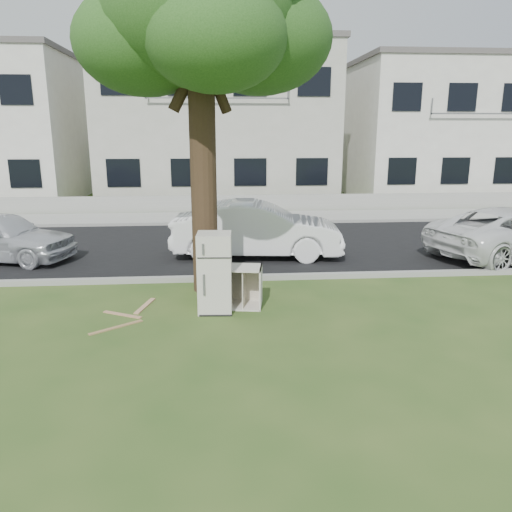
{
  "coord_description": "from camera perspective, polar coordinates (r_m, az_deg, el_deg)",
  "views": [
    {
      "loc": [
        -0.15,
        -8.68,
        3.4
      ],
      "look_at": [
        0.6,
        0.6,
        1.05
      ],
      "focal_mm": 35.0,
      "sensor_mm": 36.0,
      "label": 1
    }
  ],
  "objects": [
    {
      "name": "townhouse_right",
      "position": [
        28.86,
        20.9,
        13.36
      ],
      "size": [
        10.2,
        8.16,
        6.84
      ],
      "color": "white",
      "rests_on": "ground"
    },
    {
      "name": "sidewalk",
      "position": [
        19.97,
        -4.11,
        4.38
      ],
      "size": [
        120.0,
        2.8,
        0.01
      ],
      "primitive_type": "cube",
      "color": "gray",
      "rests_on": "ground"
    },
    {
      "name": "road",
      "position": [
        15.07,
        -3.91,
        1.14
      ],
      "size": [
        120.0,
        7.0,
        0.01
      ],
      "primitive_type": "cube",
      "color": "black",
      "rests_on": "ground"
    },
    {
      "name": "car_left",
      "position": [
        14.88,
        -27.18,
        2.02
      ],
      "size": [
        4.19,
        2.56,
        1.33
      ],
      "primitive_type": "imported",
      "rotation": [
        0.0,
        0.0,
        1.3
      ],
      "color": "silver",
      "rests_on": "ground"
    },
    {
      "name": "plank_c",
      "position": [
        10.19,
        -12.58,
        -5.58
      ],
      "size": [
        0.32,
        0.89,
        0.02
      ],
      "primitive_type": "cube",
      "rotation": [
        0.0,
        0.0,
        1.32
      ],
      "color": "tan",
      "rests_on": "ground"
    },
    {
      "name": "kerb_far",
      "position": [
        18.55,
        -4.06,
        3.6
      ],
      "size": [
        120.0,
        0.18,
        0.12
      ],
      "primitive_type": "cube",
      "color": "gray",
      "rests_on": "ground"
    },
    {
      "name": "kerb_near",
      "position": [
        11.64,
        -3.67,
        -2.82
      ],
      "size": [
        120.0,
        0.18,
        0.12
      ],
      "primitive_type": "cube",
      "color": "gray",
      "rests_on": "ground"
    },
    {
      "name": "fridge",
      "position": [
        9.51,
        -4.73,
        -1.93
      ],
      "size": [
        0.67,
        0.62,
        1.54
      ],
      "primitive_type": "cube",
      "rotation": [
        0.0,
        0.0,
        -0.06
      ],
      "color": "beige",
      "rests_on": "ground"
    },
    {
      "name": "car_center",
      "position": [
        13.66,
        0.11,
        3.05
      ],
      "size": [
        4.76,
        2.08,
        1.52
      ],
      "primitive_type": "imported",
      "rotation": [
        0.0,
        0.0,
        1.47
      ],
      "color": "white",
      "rests_on": "ground"
    },
    {
      "name": "low_wall",
      "position": [
        21.5,
        -4.17,
        6.01
      ],
      "size": [
        120.0,
        0.15,
        0.7
      ],
      "primitive_type": "cube",
      "color": "gray",
      "rests_on": "ground"
    },
    {
      "name": "ground",
      "position": [
        9.33,
        -3.4,
        -7.22
      ],
      "size": [
        120.0,
        120.0,
        0.0
      ],
      "primitive_type": "plane",
      "color": "#2D4C1B"
    },
    {
      "name": "townhouse_center",
      "position": [
        26.18,
        -4.41,
        14.88
      ],
      "size": [
        11.22,
        8.16,
        7.44
      ],
      "color": "beige",
      "rests_on": "ground"
    },
    {
      "name": "street_tree",
      "position": [
        10.69,
        -6.49,
        25.4
      ],
      "size": [
        3.8,
        3.8,
        7.02
      ],
      "color": "black",
      "rests_on": "ground"
    },
    {
      "name": "plank_a",
      "position": [
        9.26,
        -15.68,
        -7.85
      ],
      "size": [
        0.86,
        0.66,
        0.02
      ],
      "primitive_type": "cube",
      "rotation": [
        0.0,
        0.0,
        0.63
      ],
      "color": "#987549",
      "rests_on": "ground"
    },
    {
      "name": "plank_b",
      "position": [
        9.83,
        -15.03,
        -6.49
      ],
      "size": [
        0.79,
        0.47,
        0.02
      ],
      "primitive_type": "cube",
      "rotation": [
        0.0,
        0.0,
        -0.49
      ],
      "color": "tan",
      "rests_on": "ground"
    },
    {
      "name": "cabinet",
      "position": [
        9.88,
        -2.37,
        -3.47
      ],
      "size": [
        1.12,
        0.79,
        0.81
      ],
      "primitive_type": "cube",
      "rotation": [
        0.0,
        0.0,
        -0.15
      ],
      "color": "beige",
      "rests_on": "ground"
    }
  ]
}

